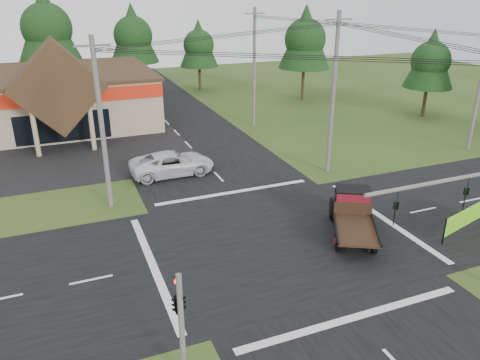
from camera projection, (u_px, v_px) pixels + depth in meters
ground at (279, 241)px, 25.75m from camera, size 120.00×120.00×0.00m
road_ns at (279, 241)px, 25.74m from camera, size 12.00×120.00×0.02m
road_ew at (279, 241)px, 25.74m from camera, size 120.00×12.00×0.02m
parking_apron at (15, 162)px, 37.18m from camera, size 28.00×14.00×0.02m
traffic_signal_corner at (178, 294)px, 15.53m from camera, size 0.53×2.48×4.40m
utility_pole_nw at (102, 124)px, 27.76m from camera, size 2.00×0.30×10.50m
utility_pole_ne at (333, 94)px, 33.08m from camera, size 2.00×0.30×11.50m
utility_pole_far at (480, 88)px, 38.16m from camera, size 2.00×0.30×10.20m
utility_pole_n at (254, 67)px, 45.13m from camera, size 2.00×0.30×11.20m
tree_row_c at (46, 25)px, 54.04m from camera, size 7.28×7.28×13.13m
tree_row_d at (133, 34)px, 58.86m from camera, size 6.16×6.16×11.11m
tree_row_e at (199, 44)px, 60.42m from camera, size 5.04×5.04×9.09m
tree_side_ne at (305, 37)px, 54.79m from camera, size 6.16×6.16×11.11m
tree_side_e_near at (431, 59)px, 47.80m from camera, size 5.04×5.04×9.09m
antique_flatbed_truck at (354, 216)px, 25.81m from camera, size 4.71×6.15×2.42m
roadside_banner at (466, 220)px, 26.37m from camera, size 4.43×1.37×1.56m
white_pickup at (172, 163)px, 34.49m from camera, size 6.19×2.88×1.71m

